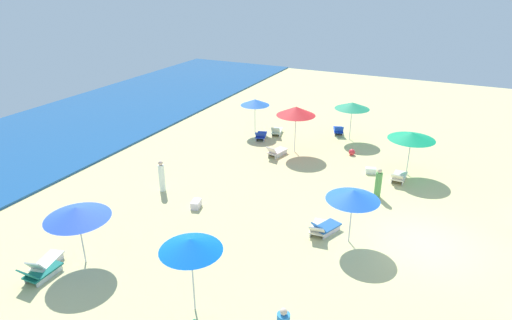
{
  "coord_description": "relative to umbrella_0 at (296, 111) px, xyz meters",
  "views": [
    {
      "loc": [
        -16.29,
        -0.22,
        10.03
      ],
      "look_at": [
        1.9,
        8.45,
        1.35
      ],
      "focal_mm": 30.79,
      "sensor_mm": 36.0,
      "label": 1
    }
  ],
  "objects": [
    {
      "name": "lounge_chair_1_0",
      "position": [
        4.3,
        -1.5,
        -2.32
      ],
      "size": [
        1.54,
        1.02,
        0.69
      ],
      "rotation": [
        0.0,
        0.0,
        1.91
      ],
      "color": "silver",
      "rests_on": "ground_plane"
    },
    {
      "name": "lounge_chair_5_0",
      "position": [
        -7.84,
        -4.36,
        -2.31
      ],
      "size": [
        1.46,
        1.06,
        0.62
      ],
      "rotation": [
        0.0,
        0.0,
        1.18
      ],
      "color": "silver",
      "rests_on": "ground_plane"
    },
    {
      "name": "umbrella_1",
      "position": [
        3.55,
        -2.45,
        -0.3
      ],
      "size": [
        2.19,
        2.19,
        2.46
      ],
      "color": "silver",
      "rests_on": "ground_plane"
    },
    {
      "name": "lounge_chair_5_1",
      "position": [
        -7.99,
        -4.13,
        -2.32
      ],
      "size": [
        1.49,
        0.78,
        0.64
      ],
      "rotation": [
        0.0,
        0.0,
        1.68
      ],
      "color": "silver",
      "rests_on": "ground_plane"
    },
    {
      "name": "lounge_chair_2_0",
      "position": [
        -14.58,
        4.16,
        -2.3
      ],
      "size": [
        1.56,
        0.93,
        0.72
      ],
      "rotation": [
        0.0,
        0.0,
        1.84
      ],
      "color": "silver",
      "rests_on": "ground_plane"
    },
    {
      "name": "beachgoer_0",
      "position": [
        -3.7,
        -5.66,
        -1.86
      ],
      "size": [
        0.44,
        0.44,
        1.49
      ],
      "rotation": [
        0.0,
        0.0,
        5.48
      ],
      "color": "#51974C",
      "rests_on": "ground_plane"
    },
    {
      "name": "lounge_chair_2_1",
      "position": [
        -15.05,
        3.86,
        -2.3
      ],
      "size": [
        1.42,
        0.71,
        0.71
      ],
      "rotation": [
        0.0,
        0.0,
        1.6
      ],
      "color": "silver",
      "rests_on": "ground_plane"
    },
    {
      "name": "umbrella_4",
      "position": [
        -14.03,
        -1.93,
        -0.08
      ],
      "size": [
        1.95,
        1.95,
        2.68
      ],
      "color": "silver",
      "rests_on": "ground_plane"
    },
    {
      "name": "umbrella_5",
      "position": [
        -8.05,
        -5.41,
        -0.45
      ],
      "size": [
        2.1,
        2.1,
        2.32
      ],
      "color": "silver",
      "rests_on": "ground_plane"
    },
    {
      "name": "lounge_chair_6_1",
      "position": [
        1.06,
        2.73,
        -2.3
      ],
      "size": [
        1.58,
        0.99,
        0.69
      ],
      "rotation": [
        0.0,
        0.0,
        1.86
      ],
      "color": "silver",
      "rests_on": "ground_plane"
    },
    {
      "name": "ground_plane",
      "position": [
        -6.89,
        -8.25,
        -2.55
      ],
      "size": [
        60.0,
        60.0,
        0.0
      ],
      "primitive_type": "plane",
      "color": "#D9CB87"
    },
    {
      "name": "beach_ball_0",
      "position": [
        0.97,
        -3.25,
        -2.37
      ],
      "size": [
        0.37,
        0.37,
        0.37
      ],
      "primitive_type": "sphere",
      "color": "#ED2F39",
      "rests_on": "ground_plane"
    },
    {
      "name": "lounge_chair_6_0",
      "position": [
        2.31,
        2.15,
        -2.31
      ],
      "size": [
        1.54,
        0.89,
        0.7
      ],
      "rotation": [
        0.0,
        0.0,
        1.81
      ],
      "color": "silver",
      "rests_on": "ground_plane"
    },
    {
      "name": "cooler_box_2",
      "position": [
        -1.14,
        -4.82,
        -2.4
      ],
      "size": [
        0.48,
        0.63,
        0.31
      ],
      "primitive_type": "cube",
      "rotation": [
        0.0,
        0.0,
        5.04
      ],
      "color": "white",
      "rests_on": "ground_plane"
    },
    {
      "name": "lounge_chair_3_0",
      "position": [
        -1.47,
        -6.33,
        -2.3
      ],
      "size": [
        1.46,
        0.68,
        0.63
      ],
      "rotation": [
        0.0,
        0.0,
        1.54
      ],
      "color": "silver",
      "rests_on": "ground_plane"
    },
    {
      "name": "umbrella_2",
      "position": [
        -13.65,
        3.16,
        -0.44
      ],
      "size": [
        2.35,
        2.35,
        2.33
      ],
      "color": "silver",
      "rests_on": "ground_plane"
    },
    {
      "name": "lounge_chair_0_0",
      "position": [
        -1.07,
        0.73,
        -2.28
      ],
      "size": [
        1.57,
        0.89,
        0.74
      ],
      "rotation": [
        0.0,
        0.0,
        1.35
      ],
      "color": "silver",
      "rests_on": "ground_plane"
    },
    {
      "name": "umbrella_6",
      "position": [
        1.95,
        3.59,
        -0.41
      ],
      "size": [
        1.91,
        1.91,
        2.35
      ],
      "color": "silver",
      "rests_on": "ground_plane"
    },
    {
      "name": "umbrella_0",
      "position": [
        0.0,
        0.0,
        0.0
      ],
      "size": [
        2.31,
        2.31,
        2.82
      ],
      "color": "silver",
      "rests_on": "ground_plane"
    },
    {
      "name": "cooler_box_1",
      "position": [
        -8.37,
        1.65,
        -2.38
      ],
      "size": [
        0.66,
        0.49,
        0.35
      ],
      "primitive_type": "cube",
      "rotation": [
        0.0,
        0.0,
        0.24
      ],
      "color": "silver",
      "rests_on": "ground_plane"
    },
    {
      "name": "ocean",
      "position": [
        -6.89,
        15.66,
        -2.49
      ],
      "size": [
        60.0,
        12.18,
        0.12
      ],
      "primitive_type": "cube",
      "color": "#1D5391",
      "rests_on": "ground_plane"
    },
    {
      "name": "umbrella_3",
      "position": [
        -0.4,
        -6.57,
        -0.37
      ],
      "size": [
        2.43,
        2.43,
        2.37
      ],
      "color": "silver",
      "rests_on": "ground_plane"
    },
    {
      "name": "beachgoer_2",
      "position": [
        -7.63,
        4.08,
        -1.79
      ],
      "size": [
        0.34,
        0.34,
        1.61
      ],
      "rotation": [
        0.0,
        0.0,
        1.44
      ],
      "color": "white",
      "rests_on": "ground_plane"
    }
  ]
}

